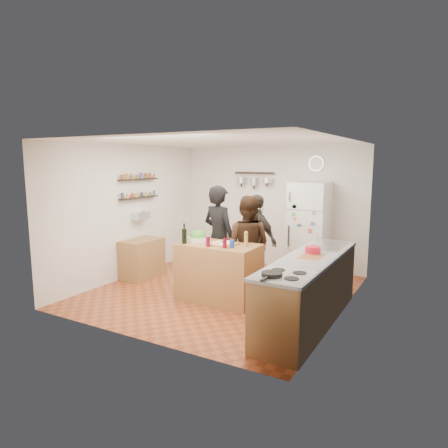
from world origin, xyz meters
The scene contains 26 objects.
room_shell centered at (0.00, 0.39, 1.25)m, with size 4.20×4.20×4.20m.
prep_island centered at (0.18, -0.38, 0.46)m, with size 1.25×0.72×0.91m, color olive.
pizza_board centered at (0.26, -0.40, 0.92)m, with size 0.42×0.34×0.02m, color brown.
pizza centered at (0.26, -0.40, 0.94)m, with size 0.34×0.34×0.02m, color beige.
salad_bowl centered at (-0.24, -0.33, 0.94)m, with size 0.34×0.34×0.07m, color silver.
wine_bottle centered at (-0.32, -0.60, 1.03)m, with size 0.08×0.08×0.23m, color black.
wine_glass_near centered at (0.13, -0.62, 0.99)m, with size 0.06×0.06×0.15m, color #60081D.
wine_glass_far centered at (0.40, -0.58, 0.98)m, with size 0.06×0.06×0.15m, color #5B0715.
pepper_mill centered at (0.63, -0.33, 1.00)m, with size 0.06×0.06×0.19m, color olive.
salt_canister centered at (0.48, -0.50, 0.97)m, with size 0.07×0.07×0.12m, color navy.
person_left centered at (-0.14, 0.17, 0.90)m, with size 0.65×0.43×1.79m, color black.
person_center centered at (0.41, 0.16, 0.82)m, with size 0.80×0.62×1.64m, color black.
person_back centered at (0.35, 0.64, 0.81)m, with size 0.95×0.40×1.62m, color #2A2926.
counter_run centered at (1.70, -0.55, 0.45)m, with size 0.63×2.63×0.90m, color #9E7042.
stove_top centered at (1.70, -1.50, 0.91)m, with size 0.60×0.62×0.02m, color white.
skillet centered at (1.60, -1.64, 0.94)m, with size 0.24×0.24×0.05m, color black.
sink centered at (1.70, 0.30, 0.92)m, with size 0.50×0.80×0.03m, color silver.
cutting_board centered at (1.70, -0.52, 0.91)m, with size 0.30×0.40×0.02m, color #955A36.
red_bowl centered at (1.65, -0.28, 0.97)m, with size 0.22×0.22×0.09m, color red.
fridge centered at (0.95, 1.75, 0.90)m, with size 0.70×0.68×1.80m, color white.
wall_clock centered at (0.95, 2.08, 2.15)m, with size 0.30×0.30×0.03m, color silver.
spice_shelf_lower centered at (-1.93, 0.20, 1.50)m, with size 0.12×1.00×0.03m, color black.
spice_shelf_upper centered at (-1.93, 0.20, 1.85)m, with size 0.12×1.00×0.03m, color black.
produce_basket centered at (-1.90, 0.20, 1.15)m, with size 0.18×0.35×0.14m, color silver.
side_table centered at (-1.74, 0.01, 0.36)m, with size 0.50×0.80×0.73m, color olive.
pot_rack centered at (-0.35, 2.00, 1.95)m, with size 0.90×0.04×0.04m, color black.
Camera 1 is at (3.26, -5.65, 2.19)m, focal length 32.00 mm.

